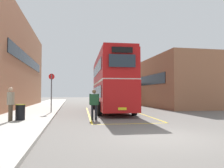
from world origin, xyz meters
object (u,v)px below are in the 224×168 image
(bus_stop_sign, at_px, (51,89))
(double_decker_bus, at_px, (111,83))
(pedestrian_boarding, at_px, (94,102))
(litter_bin, at_px, (20,112))
(single_deck_bus, at_px, (118,93))
(pedestrian_waiting_near, at_px, (11,101))

(bus_stop_sign, bearing_deg, double_decker_bus, 15.89)
(pedestrian_boarding, xyz_separation_m, litter_bin, (-4.04, -0.49, -0.49))
(single_deck_bus, distance_m, bus_stop_sign, 18.12)
(double_decker_bus, distance_m, pedestrian_boarding, 5.93)
(double_decker_bus, bearing_deg, single_deck_bus, 75.34)
(single_deck_bus, bearing_deg, bus_stop_sign, -118.49)
(litter_bin, bearing_deg, pedestrian_waiting_near, -132.76)
(pedestrian_boarding, bearing_deg, double_decker_bus, 69.52)
(single_deck_bus, bearing_deg, pedestrian_boarding, -106.27)
(single_deck_bus, bearing_deg, double_decker_bus, -104.66)
(pedestrian_boarding, distance_m, pedestrian_waiting_near, 4.51)
(double_decker_bus, relative_size, litter_bin, 12.74)
(single_deck_bus, bearing_deg, litter_bin, -115.75)
(litter_bin, bearing_deg, pedestrian_boarding, 6.94)
(pedestrian_waiting_near, bearing_deg, pedestrian_boarding, 11.59)
(pedestrian_boarding, bearing_deg, bus_stop_sign, 125.15)
(pedestrian_boarding, relative_size, bus_stop_sign, 0.61)
(double_decker_bus, bearing_deg, bus_stop_sign, -164.11)
(single_deck_bus, xyz_separation_m, pedestrian_waiting_near, (-10.24, -20.84, -0.48))
(double_decker_bus, relative_size, pedestrian_boarding, 6.02)
(pedestrian_boarding, bearing_deg, single_deck_bus, 73.73)
(double_decker_bus, bearing_deg, pedestrian_boarding, -110.48)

